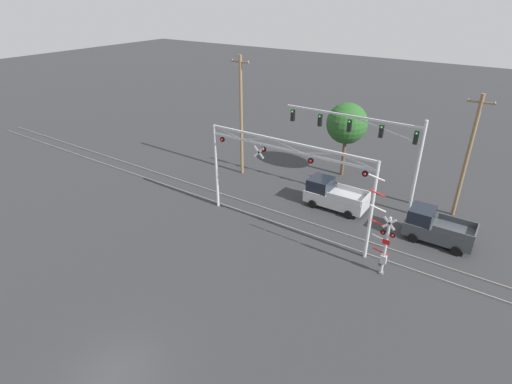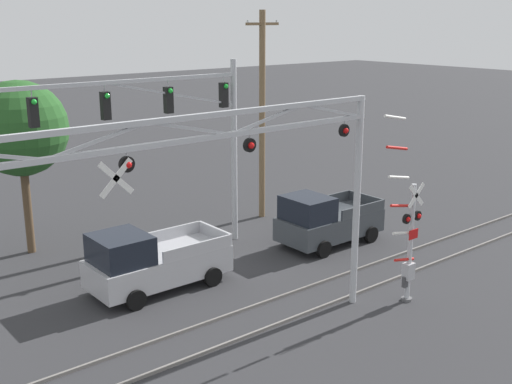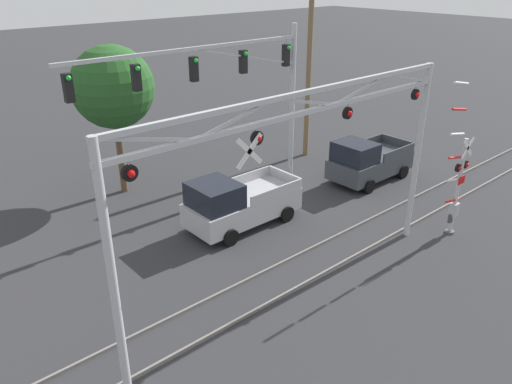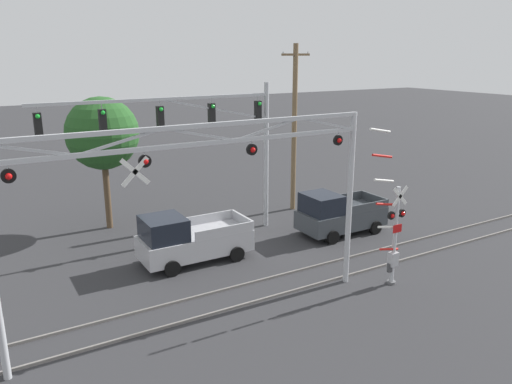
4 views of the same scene
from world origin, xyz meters
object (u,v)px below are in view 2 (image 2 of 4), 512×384
Objects in this scene: crossing_gantry at (193,190)px; crossing_signal_mast at (408,241)px; pickup_truck_following at (325,221)px; utility_pole_right at (262,114)px; traffic_signal_span at (163,121)px; background_tree_beyond_span at (20,129)px; pickup_truck_lead at (151,262)px.

crossing_gantry is 1.97× the size of crossing_signal_mast.
utility_pole_right is at bearing 84.35° from pickup_truck_following.
traffic_signal_span is (-3.84, 8.54, 3.23)m from crossing_signal_mast.
crossing_gantry is 1.83× the size of background_tree_beyond_span.
traffic_signal_span is 6.47m from utility_pole_right.
background_tree_beyond_span reaches higher than crossing_signal_mast.
crossing_gantry is 1.11× the size of traffic_signal_span.
pickup_truck_following is at bearing -26.82° from traffic_signal_span.
crossing_signal_mast is at bearing -45.69° from pickup_truck_lead.
traffic_signal_span is at bearing 153.18° from pickup_truck_following.
crossing_gantry is at bearing -107.03° from pickup_truck_lead.
traffic_signal_span is at bearing -164.57° from utility_pole_right.
crossing_gantry is 1.33× the size of utility_pole_right.
traffic_signal_span reaches higher than pickup_truck_lead.
traffic_signal_span is at bearing -44.19° from background_tree_beyond_span.
utility_pole_right is at bearing 76.92° from crossing_signal_mast.
background_tree_beyond_span reaches higher than pickup_truck_lead.
utility_pole_right reaches higher than pickup_truck_lead.
traffic_signal_span is 2.33× the size of pickup_truck_lead.
utility_pole_right is at bearing 26.31° from pickup_truck_lead.
crossing_gantry is 2.58× the size of pickup_truck_lead.
pickup_truck_lead and pickup_truck_following have the same top height.
utility_pole_right is 1.38× the size of background_tree_beyond_span.
background_tree_beyond_span is (-9.76, 6.80, 3.96)m from pickup_truck_following.
crossing_signal_mast reaches higher than pickup_truck_lead.
background_tree_beyond_span is (-4.00, 3.89, -0.38)m from traffic_signal_span.
traffic_signal_span reaches higher than pickup_truck_following.
pickup_truck_following is at bearing -95.65° from utility_pole_right.
crossing_signal_mast is 1.42× the size of pickup_truck_following.
crossing_signal_mast is 8.63m from pickup_truck_lead.
pickup_truck_following is at bearing 25.70° from crossing_gantry.
crossing_signal_mast is at bearing -8.17° from crossing_gantry.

